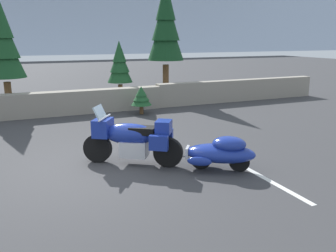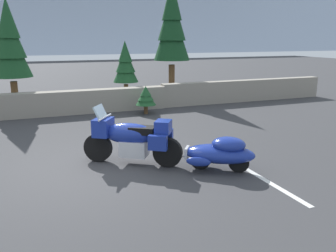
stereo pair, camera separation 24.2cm
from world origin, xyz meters
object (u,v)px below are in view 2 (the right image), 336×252
(touring_motorcycle, at_px, (132,138))
(pine_tree_far_right, at_px, (9,42))
(pine_tree_tall, at_px, (172,24))
(car_shaped_trailer, at_px, (220,152))
(pine_tree_secondary, at_px, (125,64))

(touring_motorcycle, bearing_deg, pine_tree_far_right, 109.87)
(pine_tree_tall, xyz_separation_m, pine_tree_far_right, (-6.90, -1.28, -0.76))
(car_shaped_trailer, xyz_separation_m, pine_tree_far_right, (-4.18, 8.13, 2.24))
(touring_motorcycle, height_order, pine_tree_tall, pine_tree_tall)
(pine_tree_tall, bearing_deg, car_shaped_trailer, -106.12)
(car_shaped_trailer, relative_size, pine_tree_far_right, 0.48)
(touring_motorcycle, relative_size, pine_tree_secondary, 0.74)
(touring_motorcycle, xyz_separation_m, pine_tree_far_right, (-2.54, 7.02, 2.03))
(pine_tree_tall, bearing_deg, touring_motorcycle, -117.73)
(car_shaped_trailer, bearing_deg, pine_tree_secondary, 87.44)
(touring_motorcycle, relative_size, pine_tree_far_right, 0.47)
(touring_motorcycle, bearing_deg, pine_tree_secondary, 75.74)
(car_shaped_trailer, xyz_separation_m, pine_tree_tall, (2.72, 9.41, 3.00))
(pine_tree_tall, bearing_deg, pine_tree_secondary, -174.51)
(touring_motorcycle, height_order, pine_tree_secondary, pine_tree_secondary)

